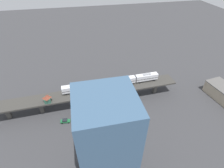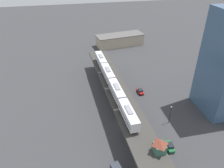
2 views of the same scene
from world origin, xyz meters
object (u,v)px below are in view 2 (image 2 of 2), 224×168
at_px(street_car_red, 140,91).
at_px(warehouse_building, 120,40).
at_px(subway_train, 112,82).
at_px(street_lamp, 170,113).
at_px(street_car_green, 170,146).
at_px(signal_hut, 160,147).

distance_m(street_car_red, warehouse_building, 53.63).
xyz_separation_m(subway_train, street_car_red, (13.09, 5.35, -9.40)).
relative_size(street_lamp, warehouse_building, 0.23).
bearing_deg(street_car_red, street_car_green, -91.76).
bearing_deg(subway_train, warehouse_building, 73.29).
relative_size(subway_train, street_lamp, 7.19).
xyz_separation_m(street_lamp, warehouse_building, (0.78, 72.77, -0.70)).
bearing_deg(signal_hut, warehouse_building, 82.08).
relative_size(street_car_green, warehouse_building, 0.15).
bearing_deg(street_lamp, warehouse_building, 89.39).
bearing_deg(warehouse_building, signal_hut, -97.92).
height_order(street_car_green, street_lamp, street_lamp).
distance_m(street_car_green, warehouse_building, 83.70).
height_order(signal_hut, street_lamp, signal_hut).
height_order(subway_train, warehouse_building, subway_train).
bearing_deg(signal_hut, street_lamp, 55.91).
height_order(signal_hut, street_car_green, signal_hut).
xyz_separation_m(street_car_red, street_car_green, (-0.92, -30.11, 0.00)).
xyz_separation_m(subway_train, warehouse_building, (17.64, 58.73, -6.93)).
xyz_separation_m(street_car_green, street_lamp, (4.69, 10.72, 3.17)).
relative_size(signal_hut, warehouse_building, 0.11).
bearing_deg(subway_train, signal_hut, -80.78).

